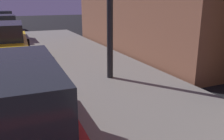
{
  "coord_description": "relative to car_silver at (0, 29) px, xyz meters",
  "views": [
    {
      "loc": [
        3.12,
        0.59,
        2.13
      ],
      "look_at": [
        4.16,
        2.96,
        1.39
      ],
      "focal_mm": 38.56,
      "sensor_mm": 36.0,
      "label": 1
    }
  ],
  "objects": [
    {
      "name": "car_silver",
      "position": [
        0.0,
        0.0,
        0.0
      ],
      "size": [
        2.08,
        4.18,
        1.43
      ],
      "color": "#B7B7BF",
      "rests_on": "ground"
    },
    {
      "name": "car_white",
      "position": [
        0.0,
        6.35,
        0.02
      ],
      "size": [
        2.18,
        4.25,
        1.43
      ],
      "color": "silver",
      "rests_on": "ground"
    }
  ]
}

